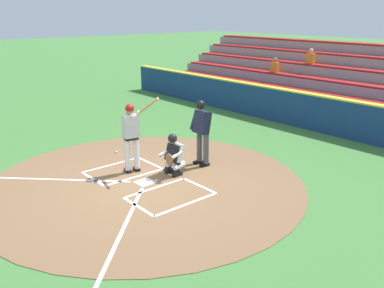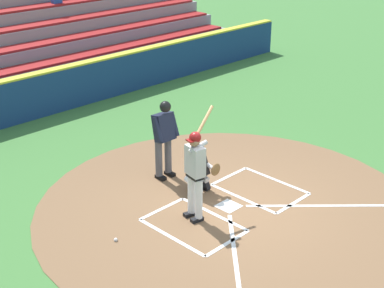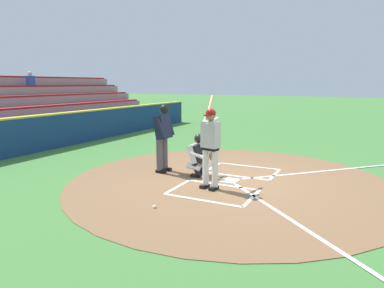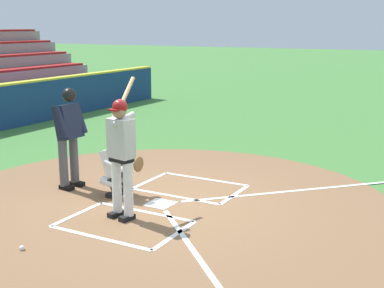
% 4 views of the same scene
% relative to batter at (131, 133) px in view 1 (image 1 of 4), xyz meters
% --- Properties ---
extents(ground_plane, '(120.00, 120.00, 0.00)m').
position_rel_batter_xyz_m(ground_plane, '(-0.81, 0.18, -1.10)').
color(ground_plane, '#427A38').
extents(dirt_circle, '(8.00, 8.00, 0.01)m').
position_rel_batter_xyz_m(dirt_circle, '(-0.81, 0.18, -1.09)').
color(dirt_circle, brown).
rests_on(dirt_circle, ground).
extents(home_plate_and_chalk, '(7.93, 4.91, 0.01)m').
position_rel_batter_xyz_m(home_plate_and_chalk, '(-0.81, 1.06, -1.08)').
color(home_plate_and_chalk, white).
rests_on(home_plate_and_chalk, dirt_circle).
extents(batter, '(1.03, 0.57, 2.13)m').
position_rel_batter_xyz_m(batter, '(0.00, 0.00, 0.00)').
color(batter, white).
rests_on(batter, ground).
extents(catcher, '(0.60, 0.60, 1.13)m').
position_rel_batter_xyz_m(catcher, '(-0.86, -0.71, -0.51)').
color(catcher, black).
rests_on(catcher, ground).
extents(plate_umpire, '(0.59, 0.42, 1.86)m').
position_rel_batter_xyz_m(plate_umpire, '(-0.80, -1.75, -0.02)').
color(plate_umpire, '#4C4C51').
rests_on(plate_umpire, ground).
extents(baseball, '(0.07, 0.07, 0.07)m').
position_rel_batter_xyz_m(baseball, '(1.65, -0.46, -1.06)').
color(baseball, white).
rests_on(baseball, ground).
extents(backstop_wall, '(22.00, 0.36, 1.31)m').
position_rel_batter_xyz_m(backstop_wall, '(-0.81, -7.32, -0.45)').
color(backstop_wall, navy).
rests_on(backstop_wall, ground).
extents(bleacher_stand, '(20.00, 5.10, 3.45)m').
position_rel_batter_xyz_m(bleacher_stand, '(-0.81, -11.15, -0.10)').
color(bleacher_stand, gray).
rests_on(bleacher_stand, ground).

